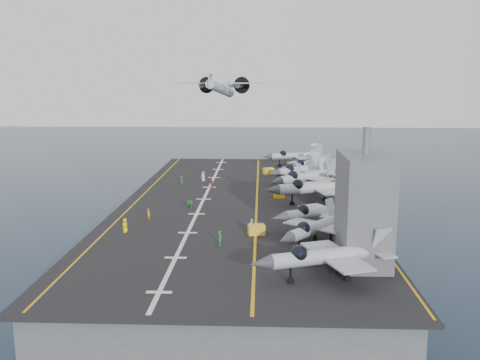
{
  "coord_description": "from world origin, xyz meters",
  "views": [
    {
      "loc": [
        3.67,
        -87.8,
        30.58
      ],
      "look_at": [
        0.0,
        4.0,
        13.0
      ],
      "focal_mm": 40.0,
      "sensor_mm": 36.0,
      "label": 1
    }
  ],
  "objects_px": {
    "island_superstructure": "(364,195)",
    "transport_plane": "(221,89)",
    "fighter_jet_0": "(329,254)",
    "tow_cart_a": "(256,230)"
  },
  "relations": [
    {
      "from": "tow_cart_a",
      "to": "transport_plane",
      "type": "xyz_separation_m",
      "value": [
        -10.46,
        77.05,
        16.71
      ]
    },
    {
      "from": "island_superstructure",
      "to": "transport_plane",
      "type": "bearing_deg",
      "value": 104.44
    },
    {
      "from": "island_superstructure",
      "to": "fighter_jet_0",
      "type": "relative_size",
      "value": 0.86
    },
    {
      "from": "fighter_jet_0",
      "to": "tow_cart_a",
      "type": "distance_m",
      "value": 17.24
    },
    {
      "from": "fighter_jet_0",
      "to": "transport_plane",
      "type": "bearing_deg",
      "value": 100.96
    },
    {
      "from": "transport_plane",
      "to": "island_superstructure",
      "type": "bearing_deg",
      "value": -75.56
    },
    {
      "from": "fighter_jet_0",
      "to": "island_superstructure",
      "type": "bearing_deg",
      "value": 52.44
    },
    {
      "from": "transport_plane",
      "to": "tow_cart_a",
      "type": "bearing_deg",
      "value": -82.27
    },
    {
      "from": "island_superstructure",
      "to": "tow_cart_a",
      "type": "height_order",
      "value": "island_superstructure"
    },
    {
      "from": "tow_cart_a",
      "to": "transport_plane",
      "type": "relative_size",
      "value": 0.08
    }
  ]
}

